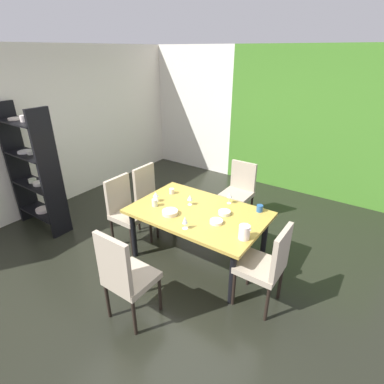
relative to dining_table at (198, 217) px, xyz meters
name	(u,v)px	position (x,y,z in m)	size (l,w,h in m)	color
ground_plane	(168,255)	(-0.39, -0.17, -0.66)	(5.40, 6.27, 0.02)	black
back_panel_interior	(193,110)	(-2.10, 2.92, 0.68)	(1.99, 0.10, 2.65)	silver
garden_window_panel	(317,126)	(0.60, 2.92, 0.68)	(3.42, 0.10, 2.65)	#407925
left_interior_panel	(39,132)	(-3.04, -0.17, 0.68)	(0.10, 6.27, 2.65)	silver
dining_table	(198,217)	(0.00, 0.00, 0.00)	(1.67, 1.07, 0.72)	#AE8F3A
chair_head_near	(125,274)	(-0.03, -1.24, -0.06)	(0.44, 0.44, 1.07)	tan
chair_right_near	(268,263)	(1.04, -0.26, -0.09)	(0.44, 0.44, 1.00)	tan
chair_head_far	(239,189)	(-0.04, 1.23, -0.10)	(0.44, 0.45, 0.97)	tan
chair_left_near	(125,208)	(-1.04, -0.26, -0.09)	(0.44, 0.44, 1.00)	tan
chair_left_far	(151,195)	(-1.04, 0.26, -0.09)	(0.44, 0.44, 0.99)	tan
display_shelf	(33,170)	(-2.47, -0.68, 0.29)	(0.94, 0.31, 1.89)	black
wine_glass_front	(156,195)	(-0.61, -0.10, 0.18)	(0.08, 0.08, 0.14)	silver
wine_glass_corner	(185,220)	(0.10, -0.42, 0.18)	(0.07, 0.07, 0.16)	silver
wine_glass_right	(230,195)	(0.21, 0.41, 0.19)	(0.07, 0.07, 0.15)	silver
wine_glass_near_window	(190,198)	(-0.19, 0.08, 0.18)	(0.07, 0.07, 0.14)	silver
serving_bowl_east	(170,212)	(-0.24, -0.26, 0.10)	(0.20, 0.20, 0.05)	beige
serving_bowl_center	(216,222)	(0.33, -0.11, 0.10)	(0.15, 0.15, 0.04)	#FBE6D0
serving_bowl_rear	(224,213)	(0.31, 0.12, 0.10)	(0.15, 0.15, 0.04)	silver
cup_south	(172,191)	(-0.59, 0.21, 0.11)	(0.07, 0.07, 0.07)	beige
cup_near_shelf	(260,208)	(0.63, 0.43, 0.12)	(0.08, 0.08, 0.09)	#234F89
cup_north	(155,203)	(-0.54, -0.20, 0.13)	(0.07, 0.07, 0.10)	silver
pitcher_west	(244,232)	(0.73, -0.22, 0.16)	(0.14, 0.12, 0.16)	white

